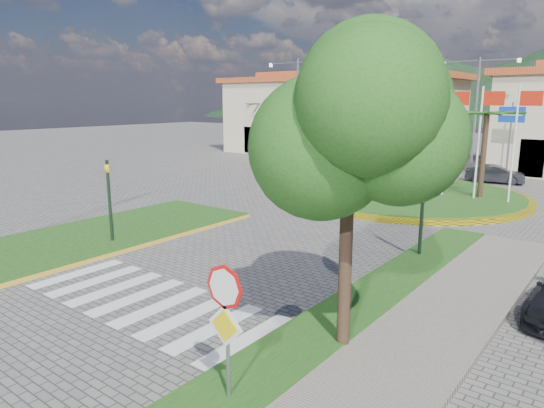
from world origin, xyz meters
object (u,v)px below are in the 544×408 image
Objects in this scene: roundabout_island at (409,194)px; car_dark_a at (387,161)px; car_dark_b at (495,174)px; stop_sign at (226,312)px; deciduous_tree at (351,108)px; white_van at (292,157)px.

roundabout_island is 3.53× the size of car_dark_a.
car_dark_b is at bearing 72.30° from roundabout_island.
deciduous_tree reaches higher than stop_sign.
stop_sign is 0.74× the size of car_dark_a.
white_van is at bearing 127.55° from deciduous_tree.
car_dark_a is (-5.85, 9.83, 0.44)m from roundabout_island.
roundabout_island is at bearing -106.08° from white_van.
deciduous_tree is 1.89× the size of car_dark_a.
white_van is at bearing 107.62° from car_dark_a.
white_van is at bearing 77.30° from car_dark_b.
deciduous_tree is at bearing -72.09° from roundabout_island.
car_dark_a is (-11.34, 26.83, -4.56)m from deciduous_tree.
deciduous_tree reaches higher than white_van.
stop_sign is 0.39× the size of deciduous_tree.
deciduous_tree is at bearing 175.27° from car_dark_b.
car_dark_b is at bearing 96.71° from deciduous_tree.
stop_sign is at bearing -131.59° from white_van.
white_van is (-14.00, 8.36, 0.35)m from roundabout_island.
stop_sign reaches higher than car_dark_b.
stop_sign is 0.74× the size of car_dark_b.
car_dark_b is (-2.34, 28.04, -1.20)m from stop_sign.
car_dark_a is 8.60m from car_dark_b.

